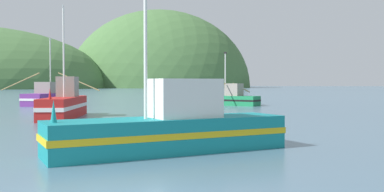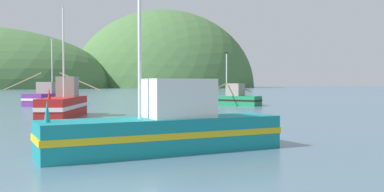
{
  "view_description": "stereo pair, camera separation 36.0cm",
  "coord_description": "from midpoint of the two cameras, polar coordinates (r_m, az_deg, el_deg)",
  "views": [
    {
      "loc": [
        2.79,
        -8.96,
        2.46
      ],
      "look_at": [
        -1.03,
        25.04,
        1.4
      ],
      "focal_mm": 40.71,
      "sensor_mm": 36.0,
      "label": 1
    },
    {
      "loc": [
        3.14,
        -8.92,
        2.46
      ],
      "look_at": [
        -1.03,
        25.04,
        1.4
      ],
      "focal_mm": 40.71,
      "sensor_mm": 36.0,
      "label": 2
    }
  ],
  "objects": [
    {
      "name": "fishing_boat_purple",
      "position": [
        49.99,
        -17.85,
        -0.19
      ],
      "size": [
        11.83,
        7.64,
        7.3
      ],
      "rotation": [
        0.0,
        0.0,
        1.46
      ],
      "color": "#6B2D84",
      "rests_on": "ground"
    },
    {
      "name": "fishing_boat_red",
      "position": [
        31.77,
        -16.11,
        -1.09
      ],
      "size": [
        3.21,
        8.3,
        7.85
      ],
      "rotation": [
        0.0,
        0.0,
        4.89
      ],
      "color": "red",
      "rests_on": "ground"
    },
    {
      "name": "hill_mid_right",
      "position": [
        220.13,
        -3.84,
        1.13
      ],
      "size": [
        91.71,
        73.37,
        77.63
      ],
      "primitive_type": "ellipsoid",
      "color": "#47703D",
      "rests_on": "ground"
    },
    {
      "name": "fishing_boat_green",
      "position": [
        47.16,
        5.38,
        -0.32
      ],
      "size": [
        6.77,
        8.89,
        5.79
      ],
      "rotation": [
        0.0,
        0.0,
        2.67
      ],
      "color": "#197A47",
      "rests_on": "ground"
    },
    {
      "name": "fishing_boat_teal",
      "position": [
        15.44,
        -2.72,
        -4.23
      ],
      "size": [
        8.37,
        6.53,
        5.63
      ],
      "rotation": [
        0.0,
        0.0,
        3.73
      ],
      "color": "#147F84",
      "rests_on": "ground"
    }
  ]
}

